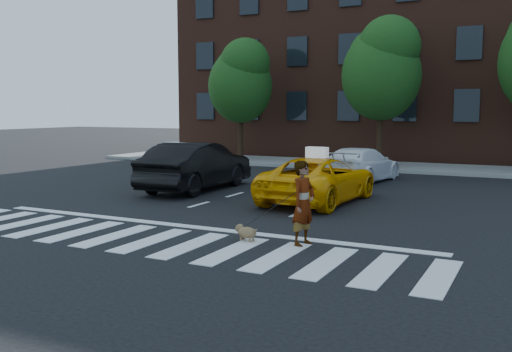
# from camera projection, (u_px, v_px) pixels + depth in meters

# --- Properties ---
(ground) EXTENTS (120.00, 120.00, 0.00)m
(ground) POSITION_uv_depth(u_px,v_px,m) (152.00, 241.00, 12.32)
(ground) COLOR black
(ground) RESTS_ON ground
(crosswalk) EXTENTS (13.00, 2.40, 0.01)m
(crosswalk) POSITION_uv_depth(u_px,v_px,m) (152.00, 240.00, 12.32)
(crosswalk) COLOR silver
(crosswalk) RESTS_ON ground
(stop_line) EXTENTS (12.00, 0.30, 0.01)m
(stop_line) POSITION_uv_depth(u_px,v_px,m) (192.00, 227.00, 13.74)
(stop_line) COLOR silver
(stop_line) RESTS_ON ground
(sidewalk_far) EXTENTS (30.00, 4.00, 0.15)m
(sidewalk_far) POSITION_uv_depth(u_px,v_px,m) (371.00, 166.00, 27.82)
(sidewalk_far) COLOR slate
(sidewalk_far) RESTS_ON ground
(building) EXTENTS (26.00, 10.00, 12.00)m
(building) POSITION_uv_depth(u_px,v_px,m) (408.00, 55.00, 33.77)
(building) COLOR #4D281B
(building) RESTS_ON ground
(tree_left) EXTENTS (3.39, 3.38, 6.50)m
(tree_left) POSITION_uv_depth(u_px,v_px,m) (241.00, 78.00, 29.98)
(tree_left) COLOR black
(tree_left) RESTS_ON ground
(tree_mid) EXTENTS (3.69, 3.69, 7.10)m
(tree_mid) POSITION_uv_depth(u_px,v_px,m) (382.00, 65.00, 26.57)
(tree_mid) COLOR black
(tree_mid) RESTS_ON ground
(taxi) EXTENTS (2.53, 5.06, 1.38)m
(taxi) POSITION_uv_depth(u_px,v_px,m) (319.00, 180.00, 17.37)
(taxi) COLOR #F4A505
(taxi) RESTS_ON ground
(black_sedan) EXTENTS (1.94, 5.18, 1.69)m
(black_sedan) POSITION_uv_depth(u_px,v_px,m) (196.00, 166.00, 19.92)
(black_sedan) COLOR black
(black_sedan) RESTS_ON ground
(white_suv) EXTENTS (2.34, 4.80, 1.35)m
(white_suv) POSITION_uv_depth(u_px,v_px,m) (361.00, 165.00, 22.19)
(white_suv) COLOR white
(white_suv) RESTS_ON ground
(woman) EXTENTS (0.56, 0.72, 1.77)m
(woman) POSITION_uv_depth(u_px,v_px,m) (303.00, 203.00, 11.81)
(woman) COLOR #999999
(woman) RESTS_ON ground
(dog) EXTENTS (0.61, 0.33, 0.35)m
(dog) POSITION_uv_depth(u_px,v_px,m) (245.00, 232.00, 12.26)
(dog) COLOR olive
(dog) RESTS_ON ground
(taxi_sign) EXTENTS (0.66, 0.31, 0.32)m
(taxi_sign) POSITION_uv_depth(u_px,v_px,m) (317.00, 152.00, 17.10)
(taxi_sign) COLOR white
(taxi_sign) RESTS_ON taxi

